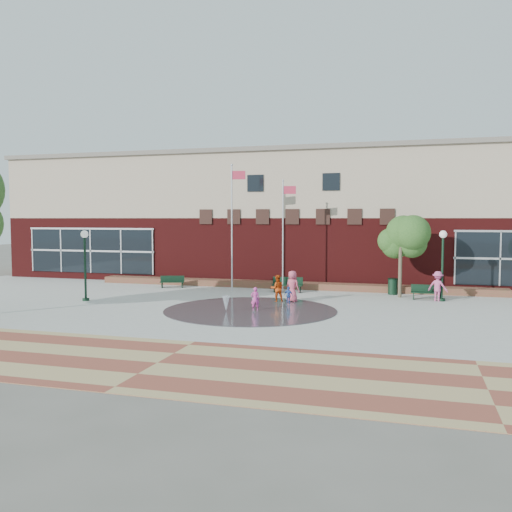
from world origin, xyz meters
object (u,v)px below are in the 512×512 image
(flagpole_left, at_px, (233,221))
(flagpole_right, at_px, (284,230))
(bench_left, at_px, (172,284))
(child_splash, at_px, (255,299))
(trash_can, at_px, (393,286))

(flagpole_left, height_order, flagpole_right, flagpole_left)
(bench_left, distance_m, child_splash, 10.23)
(trash_can, relative_size, child_splash, 0.84)
(flagpole_left, relative_size, trash_can, 7.98)
(flagpole_left, xyz_separation_m, bench_left, (-4.30, 0.53, -4.08))
(bench_left, bearing_deg, flagpole_right, -18.79)
(trash_can, bearing_deg, child_splash, -129.42)
(bench_left, xyz_separation_m, child_splash, (7.59, -6.86, 0.33))
(trash_can, distance_m, child_splash, 9.79)
(flagpole_right, bearing_deg, bench_left, 170.35)
(bench_left, bearing_deg, trash_can, -15.00)
(bench_left, height_order, trash_can, trash_can)
(flagpole_right, height_order, bench_left, flagpole_right)
(trash_can, bearing_deg, flagpole_left, -172.60)
(child_splash, bearing_deg, bench_left, -62.45)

